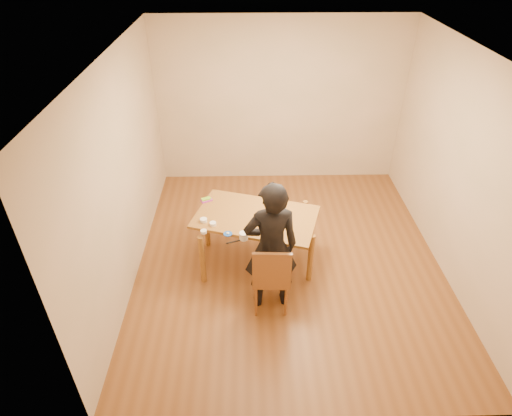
{
  "coord_description": "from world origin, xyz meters",
  "views": [
    {
      "loc": [
        -0.54,
        -4.4,
        3.85
      ],
      "look_at": [
        -0.44,
        -0.09,
        0.9
      ],
      "focal_mm": 30.0,
      "sensor_mm": 36.0,
      "label": 1
    }
  ],
  "objects_px": {
    "dining_table": "(256,217)",
    "cake": "(276,211)",
    "dining_chair": "(270,276)",
    "cake_plate": "(276,214)",
    "person": "(271,248)"
  },
  "relations": [
    {
      "from": "dining_chair",
      "to": "cake_plate",
      "type": "relative_size",
      "value": 1.53
    },
    {
      "from": "dining_table",
      "to": "cake",
      "type": "distance_m",
      "value": 0.26
    },
    {
      "from": "dining_chair",
      "to": "cake_plate",
      "type": "bearing_deg",
      "value": 85.51
    },
    {
      "from": "cake",
      "to": "person",
      "type": "xyz_separation_m",
      "value": [
        -0.1,
        -0.74,
        0.03
      ]
    },
    {
      "from": "cake_plate",
      "to": "person",
      "type": "xyz_separation_m",
      "value": [
        -0.1,
        -0.74,
        0.07
      ]
    },
    {
      "from": "cake",
      "to": "person",
      "type": "distance_m",
      "value": 0.75
    },
    {
      "from": "dining_table",
      "to": "cake",
      "type": "height_order",
      "value": "cake"
    },
    {
      "from": "dining_table",
      "to": "person",
      "type": "xyz_separation_m",
      "value": [
        0.15,
        -0.73,
        0.1
      ]
    },
    {
      "from": "dining_table",
      "to": "cake_plate",
      "type": "height_order",
      "value": "cake_plate"
    },
    {
      "from": "dining_table",
      "to": "person",
      "type": "distance_m",
      "value": 0.75
    },
    {
      "from": "dining_chair",
      "to": "dining_table",
      "type": "bearing_deg",
      "value": 103.91
    },
    {
      "from": "dining_table",
      "to": "dining_chair",
      "type": "height_order",
      "value": "dining_table"
    },
    {
      "from": "dining_chair",
      "to": "person",
      "type": "relative_size",
      "value": 0.24
    },
    {
      "from": "dining_table",
      "to": "person",
      "type": "height_order",
      "value": "person"
    },
    {
      "from": "cake_plate",
      "to": "cake",
      "type": "height_order",
      "value": "cake"
    }
  ]
}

